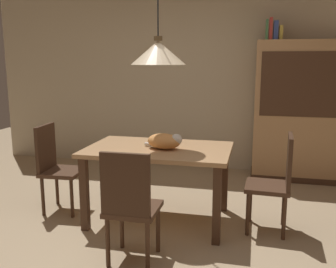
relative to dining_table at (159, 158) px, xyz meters
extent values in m
plane|color=tan|center=(0.08, -0.58, -0.65)|extent=(10.00, 10.00, 0.00)
cube|color=beige|center=(0.08, 2.07, 0.80)|extent=(6.40, 0.10, 2.90)
cube|color=tan|center=(0.00, 0.00, 0.08)|extent=(1.40, 0.90, 0.04)
cube|color=#472D1E|center=(-0.62, -0.39, -0.29)|extent=(0.07, 0.07, 0.71)
cube|color=#472D1E|center=(0.62, -0.39, -0.29)|extent=(0.07, 0.07, 0.71)
cube|color=#472D1E|center=(-0.62, 0.39, -0.29)|extent=(0.07, 0.07, 0.71)
cube|color=#472D1E|center=(0.62, 0.39, -0.29)|extent=(0.07, 0.07, 0.71)
cube|color=#472D1E|center=(1.05, 0.00, -0.22)|extent=(0.42, 0.42, 0.04)
cube|color=#40291B|center=(1.23, -0.01, 0.04)|extent=(0.06, 0.38, 0.48)
cylinder|color=#472D1E|center=(0.90, 0.17, -0.44)|extent=(0.04, 0.04, 0.41)
cylinder|color=#472D1E|center=(0.88, -0.15, -0.44)|extent=(0.04, 0.04, 0.41)
cylinder|color=#472D1E|center=(1.22, 0.15, -0.44)|extent=(0.04, 0.04, 0.41)
cylinder|color=#472D1E|center=(1.20, -0.17, -0.44)|extent=(0.04, 0.04, 0.41)
cube|color=#472D1E|center=(0.00, -0.80, -0.22)|extent=(0.40, 0.40, 0.04)
cube|color=#40291B|center=(0.00, -0.98, 0.04)|extent=(0.38, 0.04, 0.48)
cylinder|color=#472D1E|center=(0.16, -0.64, -0.44)|extent=(0.04, 0.04, 0.41)
cylinder|color=#472D1E|center=(-0.16, -0.64, -0.44)|extent=(0.04, 0.04, 0.41)
cylinder|color=#472D1E|center=(0.16, -0.96, -0.44)|extent=(0.04, 0.04, 0.41)
cylinder|color=#472D1E|center=(-0.16, -0.96, -0.44)|extent=(0.04, 0.04, 0.41)
cube|color=#472D1E|center=(-1.05, 0.00, -0.22)|extent=(0.42, 0.42, 0.04)
cube|color=#40291B|center=(-1.23, -0.01, 0.04)|extent=(0.06, 0.38, 0.48)
cylinder|color=#472D1E|center=(-0.88, -0.15, -0.44)|extent=(0.04, 0.04, 0.41)
cylinder|color=#472D1E|center=(-0.90, 0.17, -0.44)|extent=(0.04, 0.04, 0.41)
cylinder|color=#472D1E|center=(-1.20, -0.17, -0.44)|extent=(0.04, 0.04, 0.41)
cylinder|color=#472D1E|center=(-1.22, 0.15, -0.44)|extent=(0.04, 0.04, 0.41)
ellipsoid|color=#E59951|center=(0.06, -0.04, 0.18)|extent=(0.38, 0.30, 0.15)
sphere|color=white|center=(0.19, -0.06, 0.20)|extent=(0.11, 0.11, 0.11)
cylinder|color=white|center=(-0.06, 0.02, 0.13)|extent=(0.18, 0.04, 0.04)
cone|color=beige|center=(0.00, 0.00, 1.01)|extent=(0.52, 0.52, 0.22)
cylinder|color=#513D23|center=(0.00, 0.00, 1.14)|extent=(0.08, 0.08, 0.04)
cube|color=tan|center=(1.44, 1.74, 0.28)|extent=(1.10, 0.44, 1.85)
cube|color=#472D1E|center=(1.44, 1.52, 0.65)|extent=(0.97, 0.01, 0.81)
cube|color=#472D1E|center=(1.44, 1.74, -0.61)|extent=(1.12, 0.45, 0.08)
cube|color=#427A4C|center=(1.01, 1.74, 1.33)|extent=(0.03, 0.20, 0.26)
cube|color=#B73833|center=(1.06, 1.74, 1.34)|extent=(0.04, 0.22, 0.28)
cube|color=#384C93|center=(1.12, 1.74, 1.32)|extent=(0.06, 0.24, 0.24)
cube|color=gold|center=(1.18, 1.74, 1.29)|extent=(0.04, 0.20, 0.18)
camera|label=1|loc=(0.91, -3.48, 0.93)|focal=40.28mm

